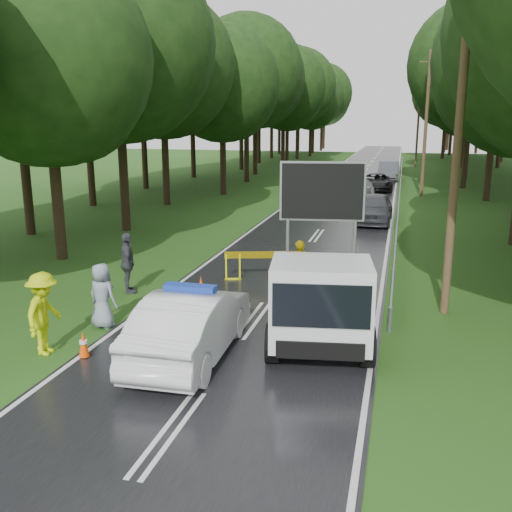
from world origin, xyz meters
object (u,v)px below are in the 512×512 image
(barrier, at_px, (260,258))
(queue_car_fourth, at_px, (389,171))
(queue_car_second, at_px, (356,190))
(officer, at_px, (299,267))
(queue_car_first, at_px, (374,208))
(work_truck, at_px, (320,295))
(police_sedan, at_px, (191,324))
(civilian, at_px, (307,292))
(queue_car_third, at_px, (377,182))

(barrier, relative_size, queue_car_fourth, 0.48)
(queue_car_second, bearing_deg, officer, -84.18)
(queue_car_first, bearing_deg, queue_car_second, 102.40)
(work_truck, relative_size, queue_car_first, 1.24)
(queue_car_first, bearing_deg, barrier, -104.04)
(police_sedan, distance_m, work_truck, 3.35)
(queue_car_second, bearing_deg, work_truck, -81.41)
(police_sedan, height_order, civilian, police_sedan)
(queue_car_second, distance_m, queue_car_fourth, 13.84)
(civilian, distance_m, queue_car_fourth, 37.55)
(officer, bearing_deg, police_sedan, 56.89)
(queue_car_first, relative_size, queue_car_second, 0.92)
(queue_car_first, distance_m, queue_car_second, 8.24)
(police_sedan, distance_m, civilian, 3.94)
(civilian, relative_size, queue_car_second, 0.31)
(work_truck, relative_size, queue_car_third, 1.24)
(officer, relative_size, queue_car_first, 0.38)
(queue_car_second, relative_size, queue_car_third, 1.08)
(police_sedan, height_order, officer, police_sedan)
(police_sedan, height_order, queue_car_second, police_sedan)
(barrier, relative_size, queue_car_first, 0.52)
(queue_car_second, bearing_deg, barrier, -88.56)
(work_truck, height_order, queue_car_first, work_truck)
(work_truck, xyz_separation_m, barrier, (-2.77, 4.91, -0.41))
(queue_car_second, distance_m, queue_car_third, 6.11)
(police_sedan, xyz_separation_m, officer, (1.55, 5.64, 0.06))
(civilian, height_order, queue_car_fourth, queue_car_fourth)
(queue_car_first, bearing_deg, queue_car_fourth, 90.45)
(work_truck, xyz_separation_m, queue_car_first, (0.49, 17.15, -0.39))
(civilian, bearing_deg, officer, 99.16)
(police_sedan, relative_size, work_truck, 0.86)
(officer, bearing_deg, queue_car_fourth, -110.69)
(police_sedan, relative_size, queue_car_fourth, 1.00)
(police_sedan, distance_m, queue_car_fourth, 40.94)
(queue_car_second, bearing_deg, police_sedan, -87.44)
(queue_car_third, height_order, queue_car_fourth, queue_car_fourth)
(queue_car_fourth, bearing_deg, queue_car_third, -94.66)
(work_truck, height_order, queue_car_third, work_truck)
(officer, xyz_separation_m, queue_car_first, (1.70, 13.37, -0.08))
(barrier, relative_size, queue_car_second, 0.48)
(officer, xyz_separation_m, queue_car_second, (0.05, 21.44, -0.14))
(queue_car_fourth, bearing_deg, queue_car_first, -90.30)
(civilian, bearing_deg, queue_car_second, 85.12)
(queue_car_fourth, bearing_deg, queue_car_second, -97.39)
(queue_car_first, bearing_deg, police_sedan, -98.88)
(officer, xyz_separation_m, queue_car_fourth, (1.85, 35.16, -0.05))
(work_truck, bearing_deg, queue_car_fourth, 80.66)
(queue_car_first, relative_size, queue_car_fourth, 0.93)
(queue_car_first, bearing_deg, queue_car_third, 92.84)
(queue_car_second, xyz_separation_m, queue_car_fourth, (1.80, 13.72, 0.09))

